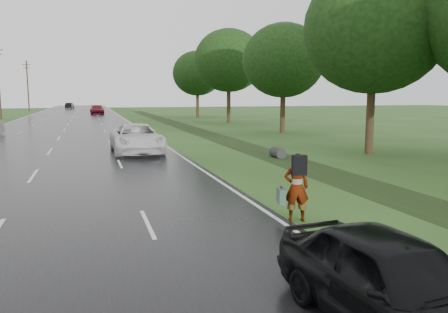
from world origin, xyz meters
TOP-DOWN VIEW (x-y plane):
  - road at (0.00, 45.00)m, footprint 14.00×180.00m
  - edge_stripe_east at (6.75, 45.00)m, footprint 0.12×180.00m
  - edge_stripe_west at (-6.75, 45.00)m, footprint 0.12×180.00m
  - center_line at (0.00, 45.00)m, footprint 0.12×180.00m
  - drainage_ditch at (11.50, 18.71)m, footprint 2.20×120.00m
  - utility_pole_distant at (-9.20, 85.00)m, footprint 1.60×0.26m
  - tree_east_b at (17.00, 10.00)m, footprint 7.60×7.60m
  - tree_east_c at (18.20, 24.00)m, footprint 7.00×7.00m
  - tree_east_d at (17.80, 38.00)m, footprint 8.00×8.00m
  - tree_east_f at (17.50, 52.00)m, footprint 7.20×7.20m
  - pedestrian at (7.18, -0.74)m, footprint 0.84×0.83m
  - white_pickup at (4.70, 13.89)m, footprint 2.71×5.76m
  - dark_sedan at (6.00, -6.00)m, footprint 1.93×4.16m
  - far_car_red at (3.55, 66.41)m, footprint 2.36×5.38m
  - far_car_dark at (-2.11, 100.72)m, footprint 2.04×4.39m

SIDE VIEW (x-z plane):
  - road at x=0.00m, z-range 0.00..0.04m
  - drainage_ditch at x=11.50m, z-range -0.24..0.32m
  - edge_stripe_east at x=6.75m, z-range 0.04..0.05m
  - edge_stripe_west at x=-6.75m, z-range 0.04..0.05m
  - center_line at x=0.00m, z-range 0.04..0.05m
  - dark_sedan at x=6.00m, z-range 0.04..1.42m
  - far_car_dark at x=-2.11m, z-range 0.04..1.43m
  - far_car_red at x=3.55m, z-range 0.04..1.58m
  - white_pickup at x=4.70m, z-range 0.04..1.63m
  - pedestrian at x=7.18m, z-range 0.03..1.79m
  - utility_pole_distant at x=-9.20m, z-range 0.20..10.20m
  - tree_east_c at x=18.20m, z-range 1.49..10.78m
  - tree_east_f at x=17.50m, z-range 1.56..11.18m
  - tree_east_b at x=17.00m, z-range 1.63..11.74m
  - tree_east_d at x=17.80m, z-range 1.77..12.53m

